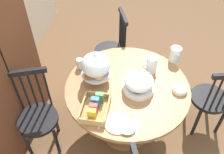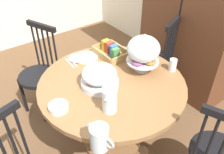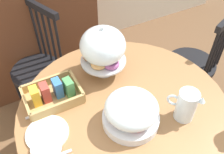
{
  "view_description": "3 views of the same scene",
  "coord_description": "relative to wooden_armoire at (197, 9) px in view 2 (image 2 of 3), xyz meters",
  "views": [
    {
      "loc": [
        -1.56,
        0.06,
        2.49
      ],
      "look_at": [
        0.06,
        0.34,
        0.84
      ],
      "focal_mm": 39.87,
      "sensor_mm": 36.0,
      "label": 1
    },
    {
      "loc": [
        1.28,
        -0.74,
        1.93
      ],
      "look_at": [
        0.06,
        0.19,
        0.79
      ],
      "focal_mm": 38.42,
      "sensor_mm": 36.0,
      "label": 2
    },
    {
      "loc": [
        -0.42,
        -0.56,
        1.85
      ],
      "look_at": [
        0.06,
        0.34,
        0.84
      ],
      "focal_mm": 40.35,
      "sensor_mm": 36.0,
      "label": 3
    }
  ],
  "objects": [
    {
      "name": "fruit_platter_covered",
      "position": [
        0.2,
        -1.42,
        -0.16
      ],
      "size": [
        0.3,
        0.3,
        0.18
      ],
      "color": "silver",
      "rests_on": "dining_table"
    },
    {
      "name": "milk_pitcher",
      "position": [
        0.47,
        -1.52,
        -0.16
      ],
      "size": [
        0.13,
        0.16,
        0.18
      ],
      "color": "silver",
      "rests_on": "dining_table"
    },
    {
      "name": "china_plate_large",
      "position": [
        -0.21,
        -1.28,
        -0.24
      ],
      "size": [
        0.22,
        0.22,
        0.01
      ],
      "primitive_type": "cylinder",
      "color": "white",
      "rests_on": "dining_table"
    },
    {
      "name": "pastry_stand_with_dome",
      "position": [
        0.25,
        -1.01,
        -0.05
      ],
      "size": [
        0.28,
        0.28,
        0.34
      ],
      "color": "silver",
      "rests_on": "dining_table"
    },
    {
      "name": "orange_juice_pitcher",
      "position": [
        0.68,
        -1.75,
        -0.17
      ],
      "size": [
        0.2,
        0.11,
        0.17
      ],
      "color": "silver",
      "rests_on": "dining_table"
    },
    {
      "name": "windsor_chair_by_cabinet",
      "position": [
        -0.08,
        -0.47,
        -0.53
      ],
      "size": [
        0.43,
        0.43,
        0.97
      ],
      "color": "black",
      "rests_on": "ground_plane"
    },
    {
      "name": "soup_spoon",
      "position": [
        -0.2,
        -1.14,
        -0.24
      ],
      "size": [
        0.17,
        0.03,
        0.01
      ],
      "primitive_type": "cube",
      "rotation": [
        0.0,
        0.0,
        3.07
      ],
      "color": "silver",
      "rests_on": "dining_table"
    },
    {
      "name": "cereal_bowl",
      "position": [
        0.25,
        -1.8,
        -0.22
      ],
      "size": [
        0.14,
        0.14,
        0.04
      ],
      "primitive_type": "cylinder",
      "color": "white",
      "rests_on": "dining_table"
    },
    {
      "name": "wooden_armoire",
      "position": [
        0.0,
        0.0,
        0.0
      ],
      "size": [
        1.18,
        0.6,
        1.96
      ],
      "color": "brown",
      "rests_on": "ground_plane"
    },
    {
      "name": "china_plate_small",
      "position": [
        -0.24,
        -1.37,
        -0.23
      ],
      "size": [
        0.15,
        0.15,
        0.01
      ],
      "primitive_type": "cylinder",
      "color": "white",
      "rests_on": "china_plate_large"
    },
    {
      "name": "ground_plane",
      "position": [
        0.17,
        -1.5,
        -0.98
      ],
      "size": [
        10.0,
        10.0,
        0.0
      ],
      "primitive_type": "plane",
      "color": "brown"
    },
    {
      "name": "dining_table",
      "position": [
        0.22,
        -1.31,
        -0.46
      ],
      "size": [
        1.2,
        1.2,
        0.74
      ],
      "color": "olive",
      "rests_on": "ground_plane"
    },
    {
      "name": "drinking_glass",
      "position": [
        0.4,
        -0.8,
        -0.19
      ],
      "size": [
        0.06,
        0.06,
        0.11
      ],
      "primitive_type": "cylinder",
      "color": "silver",
      "rests_on": "dining_table"
    },
    {
      "name": "cereal_basket",
      "position": [
        -0.11,
        -1.07,
        -0.2
      ],
      "size": [
        0.32,
        0.24,
        0.12
      ],
      "color": "tan",
      "rests_on": "dining_table"
    },
    {
      "name": "windsor_chair_facing_door",
      "position": [
        -0.62,
        -1.62,
        -0.53
      ],
      "size": [
        0.43,
        0.43,
        0.97
      ],
      "color": "black",
      "rests_on": "ground_plane"
    },
    {
      "name": "dinner_fork",
      "position": [
        -0.23,
        -1.45,
        -0.24
      ],
      "size": [
        0.17,
        0.03,
        0.01
      ],
      "primitive_type": "cube",
      "rotation": [
        0.0,
        0.0,
        3.07
      ],
      "color": "silver",
      "rests_on": "dining_table"
    },
    {
      "name": "table_knife",
      "position": [
        -0.22,
        -1.42,
        -0.24
      ],
      "size": [
        0.17,
        0.03,
        0.01
      ],
      "primitive_type": "cube",
      "rotation": [
        0.0,
        0.0,
        3.07
      ],
      "color": "silver",
      "rests_on": "dining_table"
    }
  ]
}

